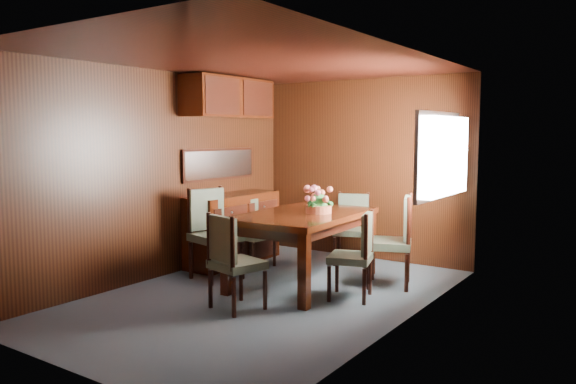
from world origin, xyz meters
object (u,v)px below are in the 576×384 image
Objects in this scene: chair_left_near at (212,228)px; chair_head at (231,257)px; sideboard at (233,228)px; dining_table at (303,223)px; chair_right_near at (357,250)px; flower_centerpiece at (319,200)px.

chair_left_near is 1.27m from chair_head.
sideboard is 0.79× the size of dining_table.
sideboard reaches higher than dining_table.
chair_head is (-0.06, -1.18, -0.17)m from dining_table.
flower_centerpiece is (-0.60, 0.24, 0.45)m from chair_right_near.
chair_right_near is (0.76, -0.17, -0.19)m from dining_table.
dining_table is at bearing 60.02° from chair_right_near.
flower_centerpiece reaches higher than chair_right_near.
sideboard is at bearing 58.45° from chair_right_near.
chair_left_near is at bearing -160.21° from flower_centerpiece.
sideboard is 1.58m from flower_centerpiece.
chair_head is 3.03× the size of flower_centerpiece.
chair_head is (-0.81, -1.00, 0.02)m from chair_right_near.
chair_left_near is at bearing -68.34° from sideboard.
chair_head reaches higher than dining_table.
chair_right_near is at bearing 109.69° from chair_left_near.
chair_head reaches higher than chair_right_near.
flower_centerpiece reaches higher than chair_left_near.
dining_table is at bearing -156.52° from flower_centerpiece.
flower_centerpiece is at bearing 51.13° from chair_right_near.
sideboard is 1.38m from dining_table.
sideboard is 1.99m from chair_head.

